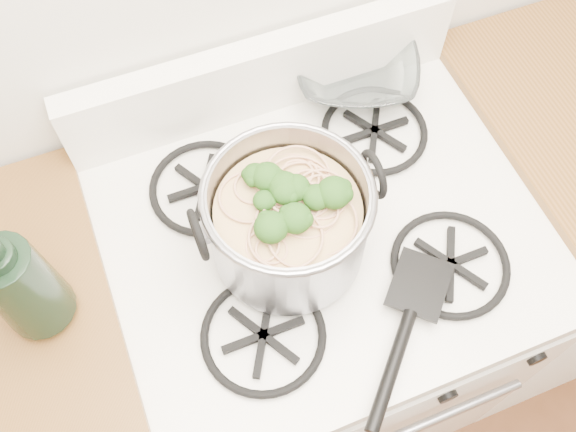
{
  "coord_description": "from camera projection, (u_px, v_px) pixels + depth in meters",
  "views": [
    {
      "loc": [
        -0.25,
        0.79,
        1.9
      ],
      "look_at": [
        -0.08,
        1.24,
        1.03
      ],
      "focal_mm": 40.0,
      "sensor_mm": 36.0,
      "label": 1
    }
  ],
  "objects": [
    {
      "name": "glass_bowl",
      "position": [
        355.0,
        74.0,
        1.26
      ],
      "size": [
        0.12,
        0.12,
        0.02
      ],
      "primitive_type": "imported",
      "rotation": [
        0.0,
        0.0,
        -0.37
      ],
      "color": "white",
      "rests_on": "gas_range"
    },
    {
      "name": "spatula",
      "position": [
        420.0,
        283.0,
        1.05
      ],
      "size": [
        0.42,
        0.42,
        0.02
      ],
      "primitive_type": null,
      "rotation": [
        0.0,
        0.0,
        -0.76
      ],
      "color": "black",
      "rests_on": "gas_range"
    },
    {
      "name": "bottle",
      "position": [
        15.0,
        278.0,
        0.92
      ],
      "size": [
        0.11,
        0.11,
        0.28
      ],
      "primitive_type": "imported",
      "rotation": [
        0.0,
        0.0,
        -0.01
      ],
      "color": "black",
      "rests_on": "counter_left"
    },
    {
      "name": "counter_left",
      "position": [
        106.0,
        393.0,
        1.43
      ],
      "size": [
        0.25,
        0.65,
        0.92
      ],
      "color": "silver",
      "rests_on": "ground"
    },
    {
      "name": "stock_pot",
      "position": [
        288.0,
        222.0,
        1.02
      ],
      "size": [
        0.3,
        0.27,
        0.18
      ],
      "color": "gray",
      "rests_on": "gas_range"
    },
    {
      "name": "gas_range",
      "position": [
        315.0,
        319.0,
        1.54
      ],
      "size": [
        0.76,
        0.66,
        0.92
      ],
      "color": "white",
      "rests_on": "ground"
    }
  ]
}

